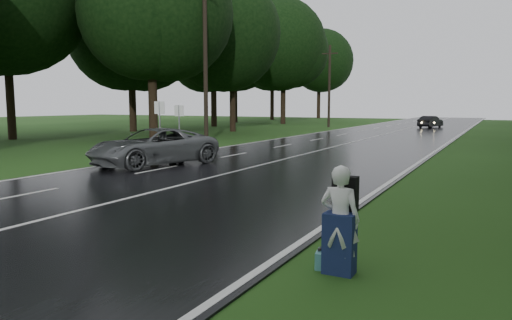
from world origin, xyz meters
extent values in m
plane|color=#214815|center=(0.00, 0.00, 0.00)|extent=(160.00, 160.00, 0.00)
cube|color=black|center=(0.00, 20.00, 0.02)|extent=(12.00, 140.00, 0.04)
cube|color=silver|center=(0.00, 20.00, 0.04)|extent=(0.12, 140.00, 0.01)
imported|color=#525657|center=(-4.06, 9.06, 0.82)|extent=(4.11, 6.09, 1.55)
imported|color=black|center=(1.93, 47.83, 0.68)|extent=(2.29, 4.08, 1.27)
imported|color=silver|center=(6.91, 0.29, 0.85)|extent=(0.62, 0.41, 1.70)
cube|color=#16224B|center=(6.91, 0.29, 0.48)|extent=(0.48, 0.32, 0.95)
cube|color=black|center=(6.91, 0.54, 1.22)|extent=(0.39, 0.20, 0.54)
cube|color=teal|center=(6.55, 0.42, 0.14)|extent=(0.18, 0.40, 0.27)
camera|label=1|loc=(9.07, -6.62, 2.62)|focal=33.27mm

